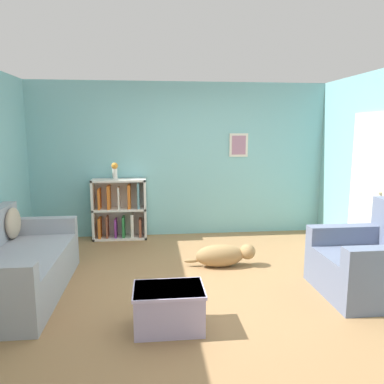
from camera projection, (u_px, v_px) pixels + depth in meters
The scene contains 8 objects.
ground_plane at pixel (196, 285), 4.43m from camera, with size 14.00×14.00×0.00m, color #997047.
wall_back at pixel (181, 160), 6.42m from camera, with size 5.60×0.13×2.60m.
couch at pixel (13, 267), 4.12m from camera, with size 0.93×1.92×0.88m.
bookshelf at pixel (120, 210), 6.25m from camera, with size 0.89×0.30×1.01m.
recliner_chair at pixel (373, 264), 4.15m from camera, with size 1.01×1.03×1.01m.
coffee_table at pixel (169, 307), 3.44m from camera, with size 0.65×0.46×0.39m.
dog at pixel (224, 255), 5.01m from camera, with size 0.96×0.27×0.30m.
vase at pixel (115, 170), 6.11m from camera, with size 0.11×0.11×0.27m.
Camera 1 is at (-0.49, -4.16, 1.82)m, focal length 35.00 mm.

